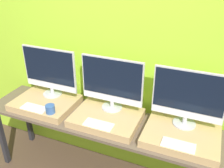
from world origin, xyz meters
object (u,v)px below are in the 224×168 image
keyboard_left (34,108)px  monitor_center (112,83)px  monitor_left (50,71)px  keyboard_right (178,145)px  keyboard_center (98,124)px  monitor_right (188,97)px  mug (50,109)px

keyboard_left → monitor_center: monitor_center is taller
monitor_left → monitor_center: bearing=0.0°
monitor_left → keyboard_right: bearing=-12.5°
keyboard_left → keyboard_center: same height
keyboard_center → monitor_right: size_ratio=0.43×
monitor_left → keyboard_left: bearing=-90.0°
keyboard_left → mug: size_ratio=2.94×
monitor_center → mug: bearing=-148.6°
keyboard_right → keyboard_left: bearing=180.0°
keyboard_left → monitor_center: size_ratio=0.43×
keyboard_left → keyboard_center: 0.70m
keyboard_center → keyboard_right: 0.70m
monitor_left → mug: 0.44m
mug → keyboard_center: mug is taller
keyboard_center → monitor_right: monitor_right is taller
mug → monitor_center: monitor_center is taller
monitor_left → keyboard_right: 1.47m
keyboard_right → monitor_left: bearing=167.5°
mug → monitor_center: size_ratio=0.15×
monitor_left → monitor_right: 1.41m
mug → monitor_center: 0.64m
keyboard_left → monitor_right: 1.47m
keyboard_left → mug: bearing=0.0°
monitor_right → monitor_center: bearing=180.0°
monitor_right → keyboard_right: bearing=-90.0°
monitor_center → keyboard_right: 0.82m
keyboard_left → monitor_center: bearing=23.9°
monitor_center → keyboard_right: (0.70, -0.31, -0.27)m
keyboard_left → keyboard_right: 1.41m
monitor_right → keyboard_left: bearing=-167.5°
monitor_left → keyboard_left: monitor_left is taller
monitor_center → keyboard_right: monitor_center is taller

